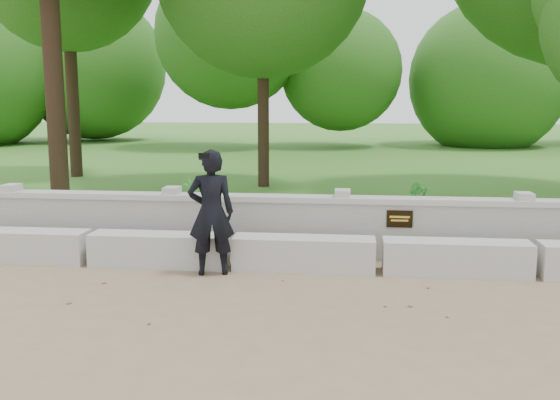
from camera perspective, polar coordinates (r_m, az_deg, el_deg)
The scene contains 8 objects.
ground at distance 6.64m, azimuth 9.71°, elevation -10.99°, with size 80.00×80.00×0.00m, color #8C7156.
lawn at distance 20.34m, azimuth 7.54°, elevation 3.11°, with size 40.00×22.00×0.25m, color #457327.
concrete_bench at distance 8.39m, azimuth 9.03°, elevation -5.05°, with size 11.90×0.45×0.45m.
parapet_wall at distance 9.02m, azimuth 8.88°, elevation -2.48°, with size 12.50×0.35×0.90m.
man_main at distance 8.13m, azimuth -6.32°, elevation -1.15°, with size 0.68×0.62×1.65m.
shrub_a at distance 11.12m, azimuth -8.06°, elevation 0.31°, with size 0.34×0.23×0.64m, color #2B7628.
shrub_b at distance 11.49m, azimuth 12.11°, elevation 0.23°, with size 0.30×0.24×0.54m, color #2B7628.
shrub_d at distance 11.27m, azimuth 12.96°, elevation 0.01°, with size 0.30×0.27×0.54m, color #2B7628.
Camera 1 is at (-0.41, -6.22, 2.29)m, focal length 40.00 mm.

